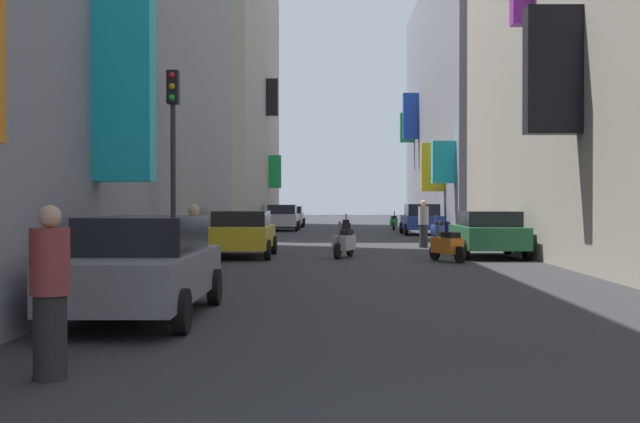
% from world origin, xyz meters
% --- Properties ---
extents(ground_plane, '(140.00, 140.00, 0.00)m').
position_xyz_m(ground_plane, '(0.00, 30.00, 0.00)').
color(ground_plane, '#2D2D30').
extents(building_left_mid_c, '(6.81, 25.05, 17.28)m').
position_xyz_m(building_left_mid_c, '(-8.00, 47.48, 8.64)').
color(building_left_mid_c, '#9E9384').
rests_on(building_left_mid_c, ground).
extents(building_right_mid_b, '(7.33, 20.31, 15.92)m').
position_xyz_m(building_right_mid_b, '(7.99, 22.47, 7.96)').
color(building_right_mid_b, '#9E9384').
rests_on(building_right_mid_b, ground).
extents(building_right_far, '(7.21, 25.23, 15.53)m').
position_xyz_m(building_right_far, '(7.99, 47.38, 7.76)').
color(building_right_far, gray).
rests_on(building_right_far, ground).
extents(parked_car_grey, '(1.89, 4.47, 1.50)m').
position_xyz_m(parked_car_grey, '(-3.82, 9.36, 0.78)').
color(parked_car_grey, slate).
rests_on(parked_car_grey, ground).
extents(parked_car_green, '(2.00, 3.97, 1.43)m').
position_xyz_m(parked_car_green, '(3.86, 22.25, 0.76)').
color(parked_car_green, '#236638').
rests_on(parked_car_green, ground).
extents(parked_car_yellow, '(2.03, 4.07, 1.42)m').
position_xyz_m(parked_car_yellow, '(-3.80, 22.30, 0.76)').
color(parked_car_yellow, gold).
rests_on(parked_car_yellow, ground).
extents(parked_car_blue, '(2.01, 4.00, 1.59)m').
position_xyz_m(parked_car_blue, '(3.74, 38.98, 0.82)').
color(parked_car_blue, navy).
rests_on(parked_car_blue, ground).
extents(parked_car_silver, '(2.01, 4.48, 1.53)m').
position_xyz_m(parked_car_silver, '(-3.84, 44.70, 0.80)').
color(parked_car_silver, '#B7B7BC').
rests_on(parked_car_silver, ground).
extents(parked_car_white, '(1.84, 4.30, 1.39)m').
position_xyz_m(parked_car_white, '(-3.65, 51.37, 0.74)').
color(parked_car_white, white).
rests_on(parked_car_white, ground).
extents(scooter_blue, '(0.47, 1.92, 1.13)m').
position_xyz_m(scooter_blue, '(3.67, 32.26, 0.46)').
color(scooter_blue, '#2D4CAD').
rests_on(scooter_blue, ground).
extents(scooter_silver, '(0.75, 1.72, 1.13)m').
position_xyz_m(scooter_silver, '(-0.60, 21.87, 0.46)').
color(scooter_silver, '#ADADB2').
rests_on(scooter_silver, ground).
extents(scooter_black, '(0.47, 1.93, 1.13)m').
position_xyz_m(scooter_black, '(-0.24, 35.94, 0.46)').
color(scooter_black, black).
rests_on(scooter_black, ground).
extents(scooter_green, '(0.58, 1.87, 1.13)m').
position_xyz_m(scooter_green, '(2.85, 45.52, 0.46)').
color(scooter_green, '#287F3D').
rests_on(scooter_green, ground).
extents(scooter_orange, '(0.83, 1.76, 1.13)m').
position_xyz_m(scooter_orange, '(2.32, 20.33, 0.46)').
color(scooter_orange, orange).
rests_on(scooter_orange, ground).
extents(pedestrian_crossing, '(0.54, 0.54, 1.77)m').
position_xyz_m(pedestrian_crossing, '(2.46, 27.26, 0.89)').
color(pedestrian_crossing, '#2A2A2A').
rests_on(pedestrian_crossing, ground).
extents(pedestrian_near_left, '(0.42, 0.42, 1.69)m').
position_xyz_m(pedestrian_near_left, '(-3.76, 5.21, 0.84)').
color(pedestrian_near_left, '#242424').
rests_on(pedestrian_near_left, ground).
extents(pedestrian_near_right, '(0.54, 0.54, 1.67)m').
position_xyz_m(pedestrian_near_right, '(-3.58, 12.32, 0.83)').
color(pedestrian_near_right, '#373737').
rests_on(pedestrian_near_right, ground).
extents(traffic_light_near_corner, '(0.26, 0.34, 4.67)m').
position_xyz_m(traffic_light_near_corner, '(-4.57, 15.45, 3.15)').
color(traffic_light_near_corner, '#2D2D2D').
rests_on(traffic_light_near_corner, ground).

